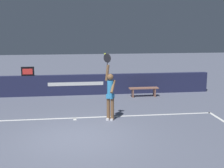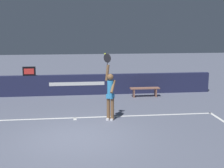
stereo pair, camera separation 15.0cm
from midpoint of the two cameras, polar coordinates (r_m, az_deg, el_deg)
ground_plane at (r=9.82m, az=-7.34°, el=-10.04°), size 60.00×60.00×0.00m
court_lines at (r=9.35m, az=-7.33°, el=-11.12°), size 11.15×5.46×0.00m
back_wall at (r=15.69m, az=-7.50°, el=-0.18°), size 14.32×0.28×1.05m
speed_display at (r=15.73m, az=-15.90°, el=2.31°), size 0.63×0.13×0.45m
tennis_player at (r=11.26m, az=-0.73°, el=-1.65°), size 0.49×0.48×2.54m
tennis_ball at (r=11.11m, az=-1.71°, el=5.72°), size 0.07×0.07×0.07m
courtside_bench_near at (r=15.26m, az=5.71°, el=-1.09°), size 1.48×0.36×0.47m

